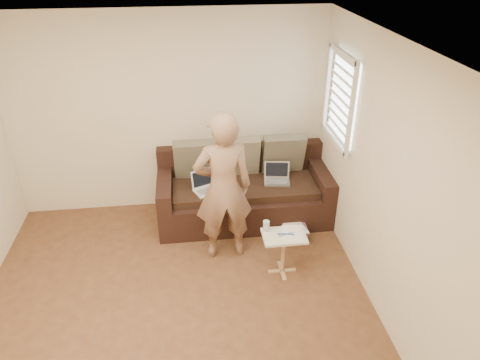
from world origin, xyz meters
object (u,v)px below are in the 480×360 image
at_px(side_table, 283,254).
at_px(drinking_glass, 266,226).
at_px(laptop_white, 209,191).
at_px(striped_box, 295,233).
at_px(laptop_silver, 277,183).
at_px(sofa, 244,189).
at_px(person, 223,188).

bearing_deg(side_table, drinking_glass, 149.29).
height_order(laptop_white, striped_box, laptop_white).
xyz_separation_m(laptop_silver, side_table, (-0.14, -1.10, -0.27)).
distance_m(laptop_white, drinking_glass, 1.05).
height_order(laptop_silver, side_table, laptop_silver).
bearing_deg(laptop_white, sofa, -4.52).
height_order(sofa, laptop_silver, sofa).
distance_m(laptop_silver, striped_box, 0.69).
relative_size(laptop_silver, drinking_glass, 2.71).
height_order(sofa, person, person).
bearing_deg(striped_box, laptop_silver, 104.42).
xyz_separation_m(laptop_white, striped_box, (1.02, -0.42, -0.43)).
xyz_separation_m(side_table, striped_box, (0.28, 0.57, -0.16)).
relative_size(sofa, striped_box, 7.62).
height_order(person, side_table, person).
bearing_deg(side_table, laptop_white, 126.92).
bearing_deg(striped_box, sofa, 134.17).
height_order(sofa, drinking_glass, sofa).
bearing_deg(sofa, drinking_glass, -84.44).
relative_size(sofa, laptop_white, 6.41).
distance_m(sofa, laptop_white, 0.50).
distance_m(drinking_glass, striped_box, 0.81).
bearing_deg(drinking_glass, side_table, -30.71).
relative_size(side_table, drinking_glass, 4.24).
distance_m(sofa, side_table, 1.19).
xyz_separation_m(laptop_white, person, (0.13, -0.57, 0.37)).
bearing_deg(sofa, striped_box, -45.83).
bearing_deg(side_table, person, 145.52).
distance_m(laptop_silver, side_table, 1.14).
bearing_deg(person, sofa, -118.19).
bearing_deg(laptop_silver, laptop_white, -163.34).
relative_size(laptop_silver, striped_box, 1.13).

